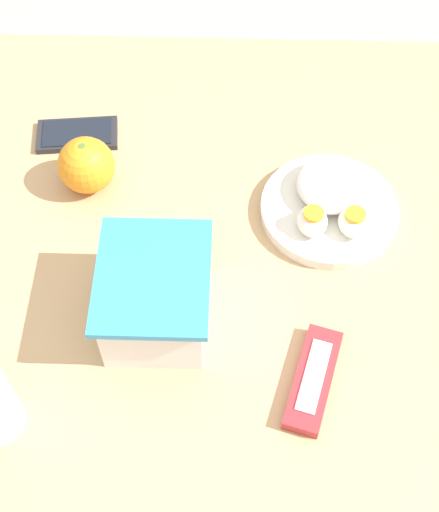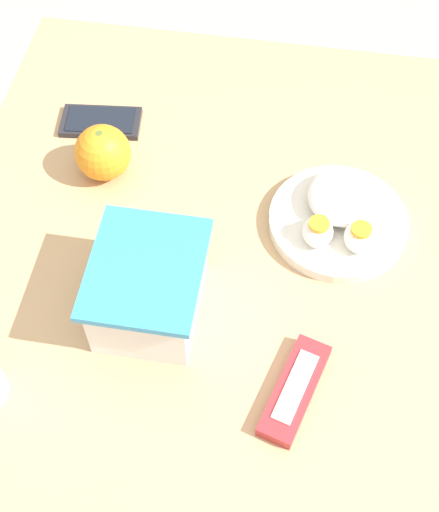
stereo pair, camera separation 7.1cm
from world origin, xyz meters
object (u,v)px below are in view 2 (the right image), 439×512
at_px(candy_bar, 295,390).
at_px(cell_phone, 101,122).
at_px(food_container, 149,291).
at_px(rice_plate, 339,216).
at_px(orange_fruit, 103,153).

height_order(candy_bar, cell_phone, candy_bar).
height_order(food_container, rice_plate, food_container).
height_order(food_container, cell_phone, food_container).
distance_m(rice_plate, cell_phone, 0.41).
height_order(food_container, candy_bar, food_container).
xyz_separation_m(rice_plate, cell_phone, (0.14, 0.38, -0.01)).
bearing_deg(cell_phone, orange_fruit, -160.99).
bearing_deg(cell_phone, food_container, -154.48).
bearing_deg(orange_fruit, food_container, -151.92).
relative_size(food_container, rice_plate, 0.85).
height_order(rice_plate, candy_bar, rice_plate).
xyz_separation_m(orange_fruit, cell_phone, (0.09, 0.03, -0.04)).
bearing_deg(orange_fruit, candy_bar, -134.37).
bearing_deg(rice_plate, candy_bar, 172.62).
distance_m(candy_bar, cell_phone, 0.54).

